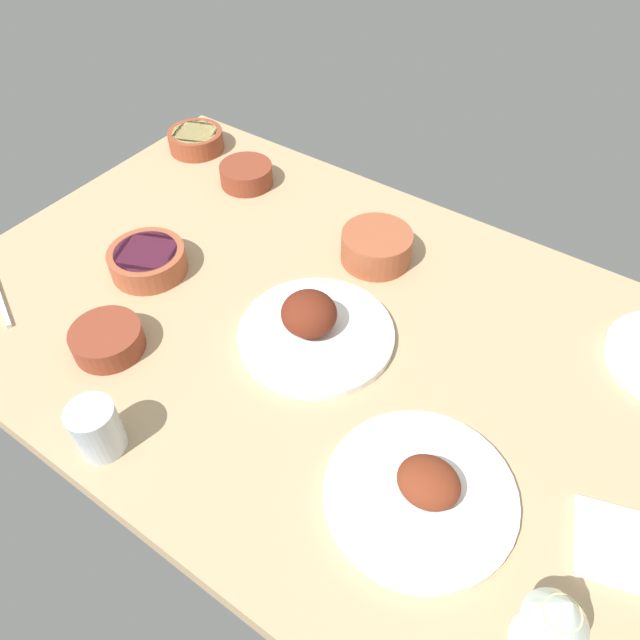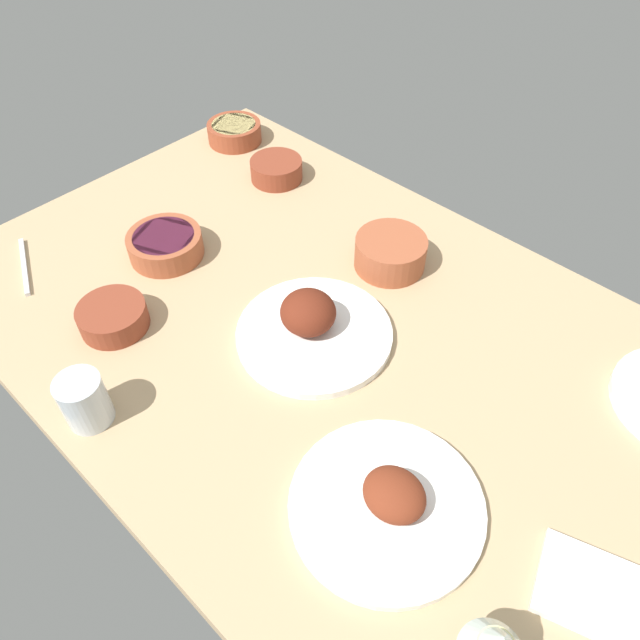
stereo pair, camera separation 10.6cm
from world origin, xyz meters
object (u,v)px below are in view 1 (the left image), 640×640
object	(u,v)px
bowl_potatoes	(246,174)
bowl_soup	(107,339)
plate_center_main	(422,492)
folded_napkin	(639,551)
fork_loose	(0,297)
bowl_pasta	(196,139)
plate_far_side	(314,327)
water_tumbler	(97,429)
bowl_onions	(148,260)
wine_glass	(561,615)
bowl_cream	(376,246)

from	to	relation	value
bowl_potatoes	bowl_soup	size ratio (longest dim) A/B	0.98
plate_center_main	folded_napkin	world-z (taller)	plate_center_main
bowl_soup	fork_loose	bearing A→B (deg)	-172.40
bowl_pasta	folded_napkin	world-z (taller)	bowl_pasta
bowl_potatoes	plate_far_side	bearing A→B (deg)	-36.67
plate_far_side	water_tumbler	bearing A→B (deg)	-110.04
plate_far_side	bowl_soup	bearing A→B (deg)	-140.39
bowl_onions	bowl_soup	xyz separation A→B (cm)	(9.06, -18.25, -0.22)
bowl_onions	folded_napkin	xyz separation A→B (cm)	(94.05, -2.58, -2.11)
bowl_pasta	bowl_soup	distance (cm)	65.11
bowl_onions	fork_loose	bearing A→B (deg)	-128.51
bowl_soup	water_tumbler	distance (cm)	19.74
plate_center_main	folded_napkin	size ratio (longest dim) A/B	1.66
wine_glass	water_tumbler	world-z (taller)	wine_glass
bowl_pasta	bowl_soup	size ratio (longest dim) A/B	1.09
bowl_soup	folded_napkin	distance (cm)	86.44
bowl_potatoes	wine_glass	size ratio (longest dim) A/B	0.85
bowl_potatoes	water_tumbler	bearing A→B (deg)	-68.07
fork_loose	folded_napkin	bearing A→B (deg)	-146.17
bowl_soup	folded_napkin	world-z (taller)	bowl_soup
bowl_onions	water_tumbler	size ratio (longest dim) A/B	1.65
bowl_soup	wine_glass	bearing A→B (deg)	-1.71
wine_glass	fork_loose	bearing A→B (deg)	-179.34
bowl_cream	bowl_potatoes	world-z (taller)	bowl_cream
bowl_cream	wine_glass	distance (cm)	71.98
bowl_cream	folded_napkin	world-z (taller)	bowl_cream
bowl_cream	plate_far_side	bearing A→B (deg)	-85.79
bowl_cream	water_tumbler	distance (cm)	61.32
bowl_onions	bowl_potatoes	bearing A→B (deg)	95.78
plate_far_side	bowl_pasta	distance (cm)	68.50
folded_napkin	fork_loose	world-z (taller)	folded_napkin
wine_glass	folded_napkin	xyz separation A→B (cm)	(6.97, 18.00, -9.33)
plate_far_side	bowl_onions	xyz separation A→B (cm)	(-36.36, -4.34, 0.40)
wine_glass	folded_napkin	world-z (taller)	wine_glass
folded_napkin	plate_far_side	bearing A→B (deg)	173.16
plate_center_main	fork_loose	xyz separation A→B (cm)	(-83.90, -9.83, -1.15)
bowl_potatoes	folded_napkin	xyz separation A→B (cm)	(97.48, -36.55, -1.99)
plate_center_main	plate_far_side	xyz separation A→B (cm)	(-30.21, 16.29, 0.76)
plate_far_side	bowl_onions	world-z (taller)	plate_far_side
fork_loose	bowl_potatoes	bearing A→B (deg)	-79.95
bowl_pasta	folded_napkin	size ratio (longest dim) A/B	0.80
bowl_pasta	plate_far_side	bearing A→B (deg)	-29.78
bowl_cream	bowl_soup	xyz separation A→B (cm)	(-25.54, -46.51, -0.92)
bowl_onions	folded_napkin	world-z (taller)	bowl_onions
plate_far_side	fork_loose	world-z (taller)	plate_far_side
bowl_cream	wine_glass	size ratio (longest dim) A/B	1.00
water_tumbler	bowl_soup	bearing A→B (deg)	135.68
bowl_cream	bowl_potatoes	bearing A→B (deg)	171.46
plate_far_side	bowl_soup	world-z (taller)	plate_far_side
water_tumbler	folded_napkin	distance (cm)	76.88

